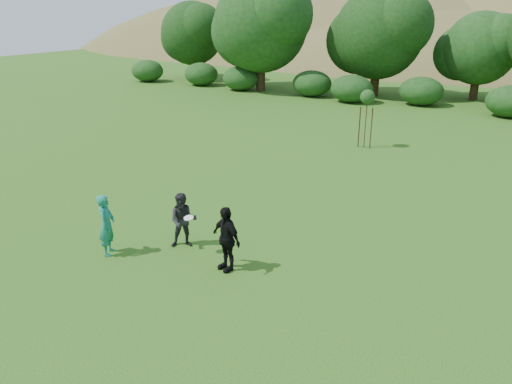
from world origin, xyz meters
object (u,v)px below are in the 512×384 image
player_teal (107,225)px  player_grey (183,220)px  sapling (367,99)px  player_black (226,239)px

player_teal → player_grey: (1.56, 1.41, -0.07)m
player_teal → sapling: sapling is taller
player_black → sapling: 13.74m
player_grey → sapling: size_ratio=0.57×
player_teal → sapling: bearing=-38.5°
player_grey → player_black: player_black is taller
player_grey → player_teal: bearing=-171.9°
player_teal → sapling: 14.84m
sapling → player_teal: bearing=-100.6°
player_grey → sapling: (1.16, 13.10, 1.61)m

